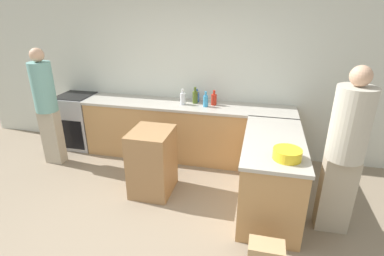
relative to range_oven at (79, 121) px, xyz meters
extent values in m
plane|color=gray|center=(1.96, -1.95, -0.46)|extent=(14.00, 14.00, 0.00)
cube|color=silver|center=(1.96, 0.34, 0.89)|extent=(8.00, 0.06, 2.70)
cube|color=tan|center=(1.96, 0.00, -0.02)|extent=(3.29, 0.61, 0.87)
cube|color=#ADA89E|center=(1.96, 0.00, 0.43)|extent=(3.32, 0.64, 0.04)
cube|color=tan|center=(3.28, -1.04, -0.02)|extent=(0.66, 1.47, 0.87)
cube|color=#ADA89E|center=(3.28, -1.04, 0.43)|extent=(0.69, 1.50, 0.04)
cube|color=#ADADB2|center=(0.00, 0.00, 0.00)|extent=(0.60, 0.61, 0.91)
cube|color=black|center=(0.00, -0.31, -0.14)|extent=(0.50, 0.01, 0.51)
cube|color=black|center=(0.00, 0.00, 0.46)|extent=(0.55, 0.56, 0.01)
cube|color=#997047|center=(1.77, -1.07, -0.02)|extent=(0.51, 0.60, 0.88)
cylinder|color=yellow|center=(3.39, -1.51, 0.51)|extent=(0.28, 0.28, 0.11)
cylinder|color=#475B1E|center=(2.08, 0.08, 0.54)|extent=(0.08, 0.08, 0.19)
cylinder|color=#475B1E|center=(2.08, 0.08, 0.67)|extent=(0.04, 0.04, 0.07)
cylinder|color=silver|center=(1.91, -0.02, 0.54)|extent=(0.08, 0.08, 0.18)
cylinder|color=silver|center=(1.91, -0.02, 0.66)|extent=(0.04, 0.04, 0.07)
cylinder|color=#386BB7|center=(2.09, 0.18, 0.52)|extent=(0.08, 0.08, 0.14)
cylinder|color=#386BB7|center=(2.09, 0.18, 0.62)|extent=(0.04, 0.04, 0.05)
cylinder|color=#338CBF|center=(2.27, -0.05, 0.54)|extent=(0.08, 0.08, 0.17)
cylinder|color=#338CBF|center=(2.27, -0.05, 0.65)|extent=(0.03, 0.03, 0.07)
cylinder|color=red|center=(2.38, 0.06, 0.53)|extent=(0.09, 0.09, 0.17)
cylinder|color=red|center=(2.38, 0.06, 0.65)|extent=(0.04, 0.04, 0.06)
cube|color=#ADA38E|center=(-0.04, -0.66, -0.03)|extent=(0.29, 0.17, 0.86)
cylinder|color=#6BA39E|center=(-0.04, -0.66, 0.76)|extent=(0.32, 0.32, 0.73)
sphere|color=tan|center=(-0.04, -0.66, 1.23)|extent=(0.20, 0.20, 0.20)
cube|color=#ADA38E|center=(3.96, -1.29, -0.02)|extent=(0.34, 0.21, 0.88)
cylinder|color=#B7B2A3|center=(3.96, -1.29, 0.80)|extent=(0.38, 0.38, 0.75)
sphere|color=tan|center=(3.96, -1.29, 1.27)|extent=(0.20, 0.20, 0.20)
camera|label=1|loc=(3.08, -4.31, 1.88)|focal=28.00mm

